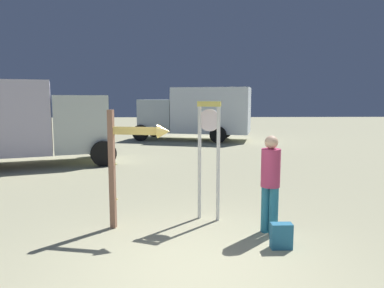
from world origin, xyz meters
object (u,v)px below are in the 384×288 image
(person_near_clock, at_px, (270,179))
(box_truck_far, at_px, (198,112))
(arrow_sign, at_px, (132,151))
(backpack, at_px, (281,236))
(box_truck_near, at_px, (14,120))
(standing_clock, at_px, (209,147))

(person_near_clock, height_order, box_truck_far, box_truck_far)
(arrow_sign, bearing_deg, box_truck_far, 82.34)
(backpack, relative_size, box_truck_near, 0.06)
(backpack, height_order, box_truck_far, box_truck_far)
(backpack, xyz_separation_m, box_truck_near, (-7.45, 7.36, 1.43))
(box_truck_near, relative_size, box_truck_far, 0.97)
(standing_clock, height_order, backpack, standing_clock)
(standing_clock, distance_m, arrow_sign, 1.52)
(arrow_sign, distance_m, box_truck_far, 14.28)
(arrow_sign, bearing_deg, box_truck_near, 127.77)
(standing_clock, relative_size, box_truck_far, 0.34)
(standing_clock, relative_size, person_near_clock, 1.33)
(arrow_sign, xyz_separation_m, backpack, (2.49, -0.95, -1.25))
(person_near_clock, bearing_deg, backpack, -87.35)
(standing_clock, height_order, person_near_clock, standing_clock)
(person_near_clock, bearing_deg, box_truck_near, 137.98)
(box_truck_near, xyz_separation_m, box_truck_far, (6.86, 7.75, -0.03))
(box_truck_near, bearing_deg, standing_clock, -42.70)
(standing_clock, xyz_separation_m, backpack, (1.06, -1.46, -1.25))
(backpack, relative_size, box_truck_far, 0.06)
(person_near_clock, relative_size, box_truck_far, 0.26)
(box_truck_near, height_order, box_truck_far, box_truck_near)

